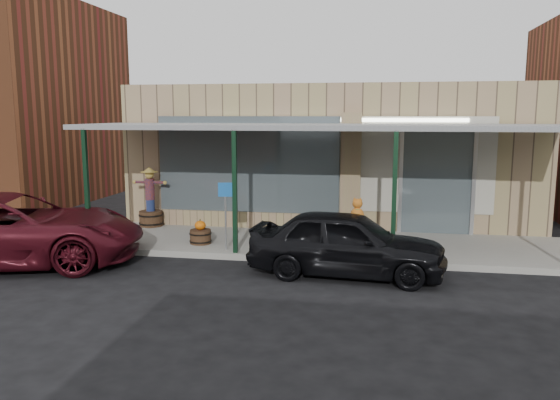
% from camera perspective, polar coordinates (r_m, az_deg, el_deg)
% --- Properties ---
extents(ground, '(120.00, 120.00, 0.00)m').
position_cam_1_polar(ground, '(10.55, 1.93, -9.60)').
color(ground, black).
rests_on(ground, ground).
extents(sidewalk, '(40.00, 3.20, 0.15)m').
position_cam_1_polar(sidewalk, '(13.96, 4.06, -4.65)').
color(sidewalk, gray).
rests_on(sidewalk, ground).
extents(storefront, '(12.00, 6.25, 4.20)m').
position_cam_1_polar(storefront, '(18.16, 5.68, 4.93)').
color(storefront, '#8F7258').
rests_on(storefront, ground).
extents(awning, '(12.00, 3.00, 3.04)m').
position_cam_1_polar(awning, '(13.54, 4.18, 7.47)').
color(awning, slate).
rests_on(awning, ground).
extents(block_buildings_near, '(61.00, 8.00, 8.00)m').
position_cam_1_polar(block_buildings_near, '(19.11, 12.11, 9.99)').
color(block_buildings_near, brown).
rests_on(block_buildings_near, ground).
extents(barrel_scarecrow, '(1.04, 0.79, 1.72)m').
position_cam_1_polar(barrel_scarecrow, '(16.17, -13.38, -0.63)').
color(barrel_scarecrow, '#43281B').
rests_on(barrel_scarecrow, sidewalk).
extents(barrel_pumpkin, '(0.62, 0.62, 0.62)m').
position_cam_1_polar(barrel_pumpkin, '(13.80, -8.31, -3.63)').
color(barrel_pumpkin, '#43281B').
rests_on(barrel_pumpkin, sidewalk).
extents(handicap_sign, '(0.33, 0.07, 1.61)m').
position_cam_1_polar(handicap_sign, '(12.97, -5.72, -0.70)').
color(handicap_sign, gray).
rests_on(handicap_sign, sidewalk).
extents(parked_sedan, '(4.20, 1.96, 1.55)m').
position_cam_1_polar(parked_sedan, '(11.51, 7.00, -4.46)').
color(parked_sedan, black).
rests_on(parked_sedan, ground).
extents(car_maroon, '(6.32, 4.27, 1.61)m').
position_cam_1_polar(car_maroon, '(13.62, -26.41, -2.78)').
color(car_maroon, '#4A0E18').
rests_on(car_maroon, ground).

